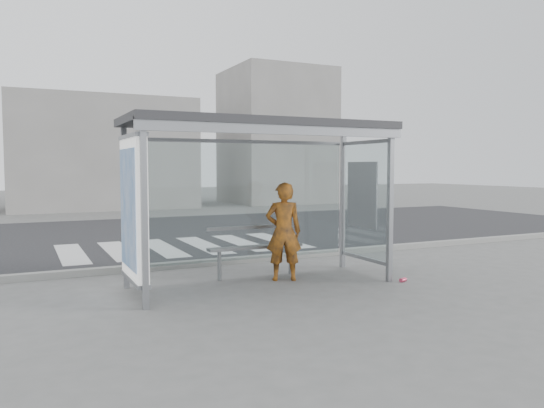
{
  "coord_description": "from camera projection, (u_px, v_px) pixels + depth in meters",
  "views": [
    {
      "loc": [
        -3.46,
        -7.67,
        1.89
      ],
      "look_at": [
        0.29,
        0.2,
        1.28
      ],
      "focal_mm": 35.0,
      "sensor_mm": 36.0,
      "label": 1
    }
  ],
  "objects": [
    {
      "name": "ground",
      "position": [
        261.0,
        285.0,
        8.52
      ],
      "size": [
        80.0,
        80.0,
        0.0
      ],
      "primitive_type": "plane",
      "color": "#60605D",
      "rests_on": "ground"
    },
    {
      "name": "road",
      "position": [
        158.0,
        234.0,
        14.82
      ],
      "size": [
        30.0,
        10.0,
        0.01
      ],
      "primitive_type": "cube",
      "color": "black",
      "rests_on": "ground"
    },
    {
      "name": "curb",
      "position": [
        220.0,
        261.0,
        10.27
      ],
      "size": [
        30.0,
        0.18,
        0.12
      ],
      "primitive_type": "cube",
      "color": "gray",
      "rests_on": "ground"
    },
    {
      "name": "crosswalk",
      "position": [
        183.0,
        247.0,
        12.57
      ],
      "size": [
        5.55,
        3.0,
        0.0
      ],
      "color": "silver",
      "rests_on": "ground"
    },
    {
      "name": "bus_shelter",
      "position": [
        238.0,
        161.0,
        8.28
      ],
      "size": [
        4.25,
        1.65,
        2.62
      ],
      "color": "gray",
      "rests_on": "ground"
    },
    {
      "name": "building_center",
      "position": [
        101.0,
        154.0,
        24.56
      ],
      "size": [
        8.0,
        5.0,
        5.0
      ],
      "primitive_type": "cube",
      "color": "gray",
      "rests_on": "ground"
    },
    {
      "name": "building_right",
      "position": [
        276.0,
        137.0,
        28.35
      ],
      "size": [
        5.0,
        5.0,
        7.0
      ],
      "primitive_type": "cube",
      "color": "gray",
      "rests_on": "ground"
    },
    {
      "name": "person",
      "position": [
        284.0,
        232.0,
        8.79
      ],
      "size": [
        0.7,
        0.57,
        1.64
      ],
      "primitive_type": "imported",
      "rotation": [
        0.0,
        0.0,
        2.79
      ],
      "color": "#C65F12",
      "rests_on": "ground"
    },
    {
      "name": "bench",
      "position": [
        256.0,
        247.0,
        9.08
      ],
      "size": [
        1.71,
        0.21,
        0.88
      ],
      "color": "slate",
      "rests_on": "ground"
    },
    {
      "name": "soda_can",
      "position": [
        403.0,
        280.0,
        8.71
      ],
      "size": [
        0.14,
        0.11,
        0.07
      ],
      "primitive_type": "cylinder",
      "rotation": [
        0.0,
        1.57,
        0.33
      ],
      "color": "#E24266",
      "rests_on": "ground"
    }
  ]
}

